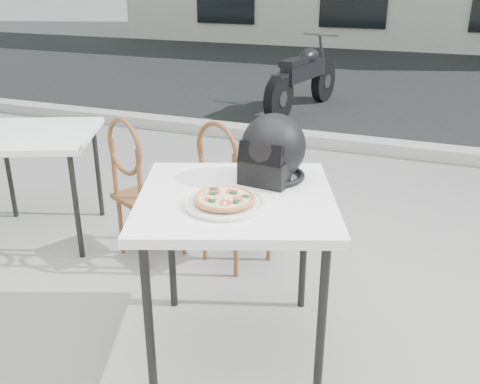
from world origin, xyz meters
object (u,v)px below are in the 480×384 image
at_px(cafe_table_side, 33,142).
at_px(motorcycle, 303,79).
at_px(cafe_table_main, 236,210).
at_px(helmet, 272,151).
at_px(plate, 225,203).
at_px(cafe_chair_main, 229,187).
at_px(pizza, 225,198).
at_px(cafe_chair_side, 140,182).

distance_m(cafe_table_side, motorcycle, 4.32).
xyz_separation_m(cafe_table_main, helmet, (0.08, 0.25, 0.21)).
relative_size(plate, cafe_chair_main, 0.37).
bearing_deg(plate, cafe_chair_main, 111.98).
relative_size(cafe_table_main, cafe_chair_main, 1.17).
bearing_deg(pizza, motorcycle, 101.55).
bearing_deg(plate, cafe_chair_side, 140.28).
xyz_separation_m(helmet, cafe_chair_side, (-0.98, 0.37, -0.43)).
distance_m(pizza, helmet, 0.39).
bearing_deg(pizza, cafe_chair_main, 111.99).
xyz_separation_m(cafe_chair_side, motorcycle, (-0.13, 4.27, -0.10)).
relative_size(cafe_table_main, cafe_chair_side, 1.17).
relative_size(helmet, cafe_chair_side, 0.37).
height_order(helmet, cafe_table_side, helmet).
bearing_deg(pizza, helmet, 77.23).
relative_size(cafe_table_main, pizza, 4.09).
relative_size(pizza, cafe_chair_side, 0.29).
xyz_separation_m(plate, cafe_chair_side, (-0.90, 0.74, -0.30)).
height_order(cafe_table_main, cafe_chair_side, cafe_chair_side).
bearing_deg(helmet, pizza, -96.30).
height_order(plate, cafe_table_side, plate).
distance_m(helmet, motorcycle, 4.80).
bearing_deg(cafe_chair_side, motorcycle, -62.61).
bearing_deg(motorcycle, pizza, -68.35).
relative_size(pizza, motorcycle, 0.14).
height_order(plate, pizza, pizza).
distance_m(cafe_table_main, cafe_table_side, 1.82).
distance_m(cafe_chair_main, cafe_chair_side, 0.56).
bearing_deg(helmet, cafe_table_main, -102.04).
distance_m(helmet, cafe_chair_main, 0.78).
bearing_deg(cafe_chair_side, cafe_table_side, 24.78).
distance_m(plate, cafe_chair_main, 0.98).
bearing_deg(cafe_table_side, pizza, -23.89).
bearing_deg(pizza, plate, -108.65).
bearing_deg(cafe_table_side, helmet, -12.14).
relative_size(cafe_table_side, motorcycle, 0.54).
bearing_deg(cafe_chair_side, helmet, -175.18).
bearing_deg(cafe_chair_side, plate, 165.94).
bearing_deg(cafe_chair_main, cafe_table_main, 139.75).
xyz_separation_m(cafe_table_main, plate, (-0.00, -0.12, 0.08)).
bearing_deg(cafe_chair_side, cafe_table_main, 171.04).
height_order(cafe_chair_main, cafe_chair_side, cafe_chair_main).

